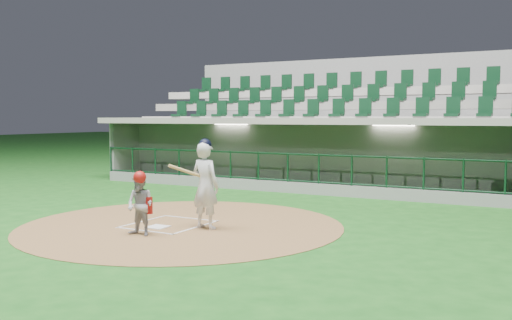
{
  "coord_description": "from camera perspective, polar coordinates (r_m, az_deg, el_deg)",
  "views": [
    {
      "loc": [
        7.8,
        -10.52,
        2.43
      ],
      "look_at": [
        0.66,
        2.6,
        1.3
      ],
      "focal_mm": 40.0,
      "sensor_mm": 36.0,
      "label": 1
    }
  ],
  "objects": [
    {
      "name": "dugout_structure",
      "position": [
        19.95,
        5.75,
        0.09
      ],
      "size": [
        16.4,
        3.7,
        3.0
      ],
      "color": "slate",
      "rests_on": "ground"
    },
    {
      "name": "batter_box_chalk",
      "position": [
        13.08,
        -8.71,
        -6.36
      ],
      "size": [
        1.55,
        1.8,
        0.01
      ],
      "color": "white",
      "rests_on": "ground"
    },
    {
      "name": "ground",
      "position": [
        13.32,
        -7.93,
        -6.23
      ],
      "size": [
        120.0,
        120.0,
        0.0
      ],
      "primitive_type": "plane",
      "color": "#164E16",
      "rests_on": "ground"
    },
    {
      "name": "batter",
      "position": [
        12.35,
        -5.1,
        -2.41
      ],
      "size": [
        0.91,
        0.91,
        1.96
      ],
      "color": "silver",
      "rests_on": "dirt_circle"
    },
    {
      "name": "home_plate",
      "position": [
        12.77,
        -9.81,
        -6.61
      ],
      "size": [
        0.43,
        0.43,
        0.02
      ],
      "primitive_type": "cube",
      "color": "white",
      "rests_on": "dirt_circle"
    },
    {
      "name": "dirt_circle",
      "position": [
        12.98,
        -7.38,
        -6.47
      ],
      "size": [
        7.2,
        7.2,
        0.01
      ],
      "primitive_type": "cylinder",
      "color": "brown",
      "rests_on": "ground"
    },
    {
      "name": "catcher",
      "position": [
        11.87,
        -11.5,
        -4.33
      ],
      "size": [
        0.61,
        0.48,
        1.33
      ],
      "color": "#99999E",
      "rests_on": "dirt_circle"
    },
    {
      "name": "seating_deck",
      "position": [
        22.82,
        8.54,
        1.75
      ],
      "size": [
        17.0,
        6.72,
        5.15
      ],
      "color": "slate",
      "rests_on": "ground"
    }
  ]
}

